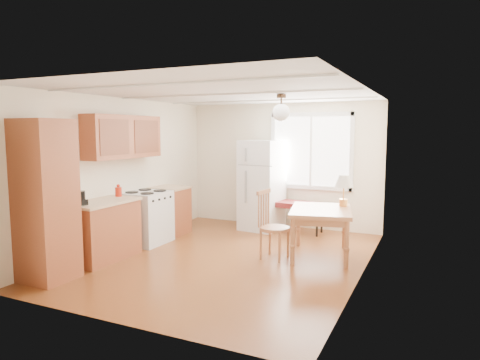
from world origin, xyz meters
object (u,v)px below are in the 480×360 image
Objects in this scene: chair at (269,219)px; dining_table at (321,215)px; refrigerator at (262,185)px; bench at (292,205)px.

dining_table is at bearing 35.06° from chair.
refrigerator is 1.29× the size of dining_table.
dining_table is (1.52, -1.34, -0.23)m from refrigerator.
dining_table is at bearing -34.94° from refrigerator.
dining_table reaches higher than bench.
bench is at bearing 110.63° from dining_table.
refrigerator is 1.33× the size of bench.
refrigerator is 1.95m from chair.
chair is (0.20, -1.78, 0.07)m from bench.
chair reaches higher than bench.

